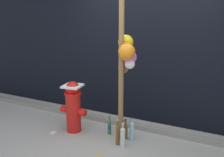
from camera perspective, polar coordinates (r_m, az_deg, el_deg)
ground_plane at (r=4.37m, az=0.52°, el=-14.14°), size 14.00×14.00×0.00m
building_wall at (r=5.06m, az=7.35°, el=9.80°), size 10.00×0.20×3.36m
curb_strip at (r=5.05m, az=4.87°, el=-9.50°), size 8.00×0.12×0.08m
memorial_post at (r=4.22m, az=2.65°, el=6.98°), size 0.47×0.49×2.63m
fire_hydrant at (r=4.83m, az=-7.80°, el=-5.41°), size 0.47×0.33×0.88m
bottle_0 at (r=4.38m, az=2.17°, el=-11.59°), size 0.07×0.07×0.42m
bottle_1 at (r=4.59m, az=4.07°, el=-10.37°), size 0.07×0.07×0.38m
bottle_2 at (r=4.44m, az=1.14°, el=-11.12°), size 0.06×0.06×0.41m
bottle_3 at (r=4.78m, az=-0.54°, el=-9.72°), size 0.06×0.06×0.31m
bottle_4 at (r=4.64m, az=2.72°, el=-10.43°), size 0.07×0.07×0.33m
bottle_5 at (r=4.80m, az=2.14°, el=-9.80°), size 0.06×0.06×0.32m
litter_0 at (r=4.98m, az=-11.74°, el=-10.60°), size 0.10×0.14×0.01m
litter_1 at (r=4.25m, az=-2.74°, el=-15.06°), size 0.16×0.16×0.01m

